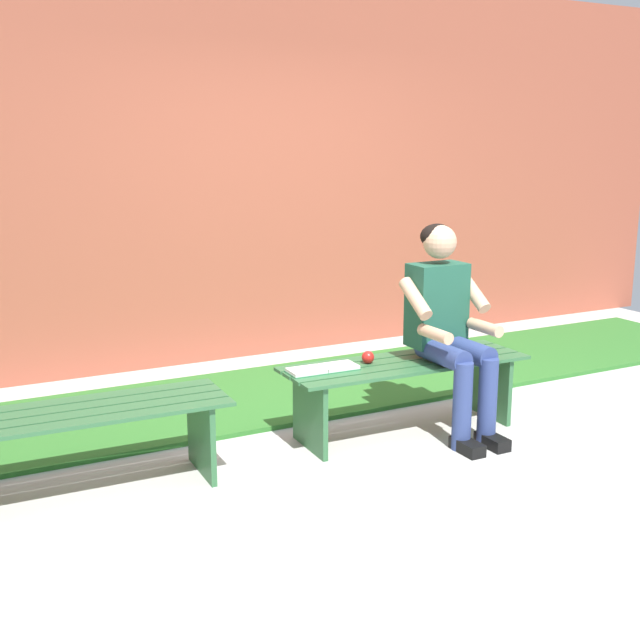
{
  "coord_description": "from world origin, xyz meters",
  "views": [
    {
      "loc": [
        2.53,
        3.78,
        1.72
      ],
      "look_at": [
        0.65,
        0.15,
        0.79
      ],
      "focal_mm": 44.27,
      "sensor_mm": 36.0,
      "label": 1
    }
  ],
  "objects": [
    {
      "name": "book_open",
      "position": [
        0.53,
        -0.05,
        0.45
      ],
      "size": [
        0.42,
        0.17,
        0.02
      ],
      "rotation": [
        0.0,
        0.0,
        -0.03
      ],
      "color": "white",
      "rests_on": "bench_near"
    },
    {
      "name": "brick_wall",
      "position": [
        0.5,
        -2.17,
        1.5
      ],
      "size": [
        9.5,
        0.24,
        3.0
      ],
      "primitive_type": "cube",
      "color": "#9E4C38",
      "rests_on": "ground"
    },
    {
      "name": "bench_near",
      "position": [
        0.0,
        0.0,
        0.33
      ],
      "size": [
        1.51,
        0.5,
        0.44
      ],
      "rotation": [
        0.0,
        0.0,
        -0.03
      ],
      "color": "#2D6038",
      "rests_on": "ground"
    },
    {
      "name": "grass_strip",
      "position": [
        0.93,
        -1.0,
        0.01
      ],
      "size": [
        9.0,
        1.25,
        0.03
      ],
      "primitive_type": "cube",
      "color": "#2D6B28",
      "rests_on": "ground"
    },
    {
      "name": "bench_far",
      "position": [
        1.86,
        0.0,
        0.33
      ],
      "size": [
        1.4,
        0.49,
        0.44
      ],
      "rotation": [
        0.0,
        0.0,
        -0.03
      ],
      "color": "#2D6038",
      "rests_on": "ground"
    },
    {
      "name": "apple",
      "position": [
        0.22,
        -0.07,
        0.48
      ],
      "size": [
        0.07,
        0.07,
        0.07
      ],
      "primitive_type": "sphere",
      "color": "red",
      "rests_on": "bench_near"
    },
    {
      "name": "person_seated",
      "position": [
        -0.23,
        0.1,
        0.69
      ],
      "size": [
        0.5,
        0.69,
        1.25
      ],
      "color": "#1E513D",
      "rests_on": "ground"
    },
    {
      "name": "ground_plane",
      "position": [
        0.93,
        1.0,
        -0.02
      ],
      "size": [
        10.0,
        7.0,
        0.04
      ],
      "primitive_type": "cube",
      "color": "#B2B2AD"
    }
  ]
}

